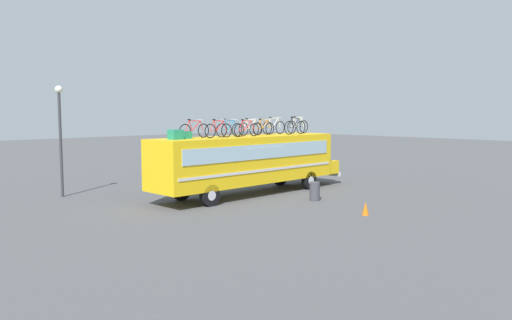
# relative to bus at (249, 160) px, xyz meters

# --- Properties ---
(ground_plane) EXTENTS (120.00, 120.00, 0.00)m
(ground_plane) POSITION_rel_bus_xyz_m (-0.16, 0.00, -1.77)
(ground_plane) COLOR #4C4C4F
(bus) EXTENTS (11.84, 2.47, 2.97)m
(bus) POSITION_rel_bus_xyz_m (0.00, 0.00, 0.00)
(bus) COLOR yellow
(bus) RESTS_ON ground
(luggage_bag_1) EXTENTS (0.53, 0.50, 0.43)m
(luggage_bag_1) POSITION_rel_bus_xyz_m (-4.53, 0.00, 1.42)
(luggage_bag_1) COLOR #1E7F66
(luggage_bag_1) RESTS_ON bus
(luggage_bag_2) EXTENTS (0.50, 0.42, 0.33)m
(luggage_bag_2) POSITION_rel_bus_xyz_m (-3.78, 0.30, 1.36)
(luggage_bag_2) COLOR #1E7F66
(luggage_bag_2) RESTS_ON bus
(rooftop_bicycle_1) EXTENTS (1.74, 0.44, 0.88)m
(rooftop_bicycle_1) POSITION_rel_bus_xyz_m (-3.21, 0.35, 1.57)
(rooftop_bicycle_1) COLOR black
(rooftop_bicycle_1) RESTS_ON bus
(rooftop_bicycle_2) EXTENTS (1.66, 0.44, 0.88)m
(rooftop_bicycle_2) POSITION_rel_bus_xyz_m (-2.26, -0.25, 1.57)
(rooftop_bicycle_2) COLOR black
(rooftop_bicycle_2) RESTS_ON bus
(rooftop_bicycle_3) EXTENTS (1.67, 0.44, 0.89)m
(rooftop_bicycle_3) POSITION_rel_bus_xyz_m (-1.43, -0.09, 1.57)
(rooftop_bicycle_3) COLOR black
(rooftop_bicycle_3) RESTS_ON bus
(rooftop_bicycle_4) EXTENTS (1.68, 0.44, 0.86)m
(rooftop_bicycle_4) POSITION_rel_bus_xyz_m (-0.54, -0.36, 1.56)
(rooftop_bicycle_4) COLOR black
(rooftop_bicycle_4) RESTS_ON bus
(rooftop_bicycle_5) EXTENTS (1.69, 0.44, 0.89)m
(rooftop_bicycle_5) POSITION_rel_bus_xyz_m (0.46, 0.37, 1.57)
(rooftop_bicycle_5) COLOR black
(rooftop_bicycle_5) RESTS_ON bus
(rooftop_bicycle_6) EXTENTS (1.60, 0.44, 0.86)m
(rooftop_bicycle_6) POSITION_rel_bus_xyz_m (1.36, 0.32, 1.56)
(rooftop_bicycle_6) COLOR black
(rooftop_bicycle_6) RESTS_ON bus
(rooftop_bicycle_7) EXTENTS (1.73, 0.44, 0.95)m
(rooftop_bicycle_7) POSITION_rel_bus_xyz_m (2.26, 0.42, 1.59)
(rooftop_bicycle_7) COLOR black
(rooftop_bicycle_7) RESTS_ON bus
(rooftop_bicycle_8) EXTENTS (1.71, 0.44, 0.96)m
(rooftop_bicycle_8) POSITION_rel_bus_xyz_m (3.08, -0.38, 1.60)
(rooftop_bicycle_8) COLOR black
(rooftop_bicycle_8) RESTS_ON bus
(rooftop_bicycle_9) EXTENTS (1.78, 0.44, 0.97)m
(rooftop_bicycle_9) POSITION_rel_bus_xyz_m (4.07, 0.25, 1.60)
(rooftop_bicycle_9) COLOR black
(rooftop_bicycle_9) RESTS_ON bus
(trash_bin) EXTENTS (0.49, 0.49, 0.88)m
(trash_bin) POSITION_rel_bus_xyz_m (0.93, -3.46, -1.33)
(trash_bin) COLOR #3F3F47
(trash_bin) RESTS_ON ground
(traffic_cone) EXTENTS (0.28, 0.28, 0.54)m
(traffic_cone) POSITION_rel_bus_xyz_m (-0.29, -7.03, -1.49)
(traffic_cone) COLOR orange
(traffic_cone) RESTS_ON ground
(street_lamp) EXTENTS (0.36, 0.36, 5.44)m
(street_lamp) POSITION_rel_bus_xyz_m (-7.02, 6.02, 1.66)
(street_lamp) COLOR #38383D
(street_lamp) RESTS_ON ground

